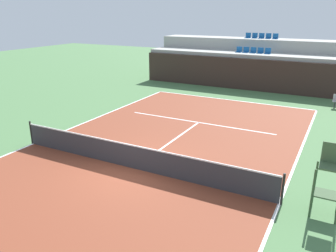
% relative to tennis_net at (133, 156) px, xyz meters
% --- Properties ---
extents(ground_plane, '(80.00, 80.00, 0.00)m').
position_rel_tennis_net_xyz_m(ground_plane, '(0.00, 0.00, -0.51)').
color(ground_plane, '#477042').
extents(court_surface, '(11.00, 24.00, 0.01)m').
position_rel_tennis_net_xyz_m(court_surface, '(0.00, 0.00, -0.50)').
color(court_surface, brown).
rests_on(court_surface, ground_plane).
extents(baseline_far, '(11.00, 0.10, 0.00)m').
position_rel_tennis_net_xyz_m(baseline_far, '(0.00, 11.95, -0.50)').
color(baseline_far, white).
rests_on(baseline_far, court_surface).
extents(sideline_left, '(0.10, 24.00, 0.00)m').
position_rel_tennis_net_xyz_m(sideline_left, '(-5.45, 0.00, -0.50)').
color(sideline_left, white).
rests_on(sideline_left, court_surface).
extents(sideline_right, '(0.10, 24.00, 0.00)m').
position_rel_tennis_net_xyz_m(sideline_right, '(5.45, 0.00, -0.50)').
color(sideline_right, white).
rests_on(sideline_right, court_surface).
extents(service_line_far, '(8.26, 0.10, 0.00)m').
position_rel_tennis_net_xyz_m(service_line_far, '(0.00, 6.40, -0.50)').
color(service_line_far, white).
rests_on(service_line_far, court_surface).
extents(centre_service_line, '(0.10, 6.40, 0.00)m').
position_rel_tennis_net_xyz_m(centre_service_line, '(0.00, 3.20, -0.50)').
color(centre_service_line, white).
rests_on(centre_service_line, court_surface).
extents(back_wall, '(17.07, 0.30, 2.37)m').
position_rel_tennis_net_xyz_m(back_wall, '(0.00, 15.64, 0.68)').
color(back_wall, '#33231E').
rests_on(back_wall, ground_plane).
extents(stands_tier_lower, '(17.07, 2.40, 2.64)m').
position_rel_tennis_net_xyz_m(stands_tier_lower, '(0.00, 16.99, 0.81)').
color(stands_tier_lower, '#9E9E99').
rests_on(stands_tier_lower, ground_plane).
extents(stands_tier_upper, '(17.07, 2.40, 3.58)m').
position_rel_tennis_net_xyz_m(stands_tier_upper, '(0.00, 19.39, 1.28)').
color(stands_tier_upper, '#9E9E99').
rests_on(stands_tier_upper, ground_plane).
extents(seating_row_lower, '(2.70, 0.44, 0.44)m').
position_rel_tennis_net_xyz_m(seating_row_lower, '(0.00, 17.09, 2.26)').
color(seating_row_lower, '#145193').
rests_on(seating_row_lower, stands_tier_lower).
extents(seating_row_upper, '(2.70, 0.44, 0.44)m').
position_rel_tennis_net_xyz_m(seating_row_upper, '(0.00, 19.49, 3.20)').
color(seating_row_upper, '#145193').
rests_on(seating_row_upper, stands_tier_upper).
extents(tennis_net, '(11.08, 0.08, 1.07)m').
position_rel_tennis_net_xyz_m(tennis_net, '(0.00, 0.00, 0.00)').
color(tennis_net, black).
rests_on(tennis_net, court_surface).
extents(umpire_chair, '(0.76, 0.66, 2.20)m').
position_rel_tennis_net_xyz_m(umpire_chair, '(6.70, 0.06, 0.68)').
color(umpire_chair, '#334C2D').
rests_on(umpire_chair, ground_plane).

